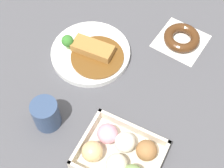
% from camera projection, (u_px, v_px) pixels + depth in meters
% --- Properties ---
extents(ground_plane, '(1.60, 1.60, 0.00)m').
position_uv_depth(ground_plane, '(106.00, 84.00, 0.95)').
color(ground_plane, '#4C4C51').
extents(curry_plate, '(0.23, 0.23, 0.07)m').
position_uv_depth(curry_plate, '(91.00, 52.00, 0.99)').
color(curry_plate, white).
rests_on(curry_plate, ground_plane).
extents(donut_box, '(0.20, 0.16, 0.06)m').
position_uv_depth(donut_box, '(120.00, 154.00, 0.81)').
color(donut_box, beige).
rests_on(donut_box, ground_plane).
extents(chocolate_ring_donut, '(0.16, 0.16, 0.03)m').
position_uv_depth(chocolate_ring_donut, '(182.00, 38.00, 1.02)').
color(chocolate_ring_donut, white).
rests_on(chocolate_ring_donut, ground_plane).
extents(coffee_mug, '(0.07, 0.07, 0.08)m').
position_uv_depth(coffee_mug, '(46.00, 114.00, 0.85)').
color(coffee_mug, '#33476B').
rests_on(coffee_mug, ground_plane).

